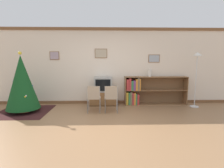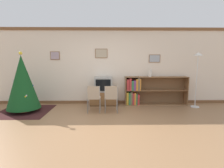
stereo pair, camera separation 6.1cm
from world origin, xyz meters
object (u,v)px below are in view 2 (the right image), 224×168
(television, at_px, (103,84))
(bookshelf, at_px, (144,91))
(folding_chair_left, at_px, (94,97))
(folding_chair_right, at_px, (111,97))
(tv_console, at_px, (103,98))
(vase, at_px, (150,73))
(standing_lamp, at_px, (198,65))
(christmas_tree, at_px, (22,82))

(television, distance_m, bookshelf, 1.45)
(folding_chair_left, distance_m, folding_chair_right, 0.52)
(tv_console, xyz_separation_m, folding_chair_left, (-0.26, -0.90, 0.23))
(folding_chair_right, bearing_deg, vase, 34.47)
(folding_chair_right, xyz_separation_m, standing_lamp, (2.83, 0.56, 0.93))
(standing_lamp, bearing_deg, bookshelf, 166.64)
(folding_chair_left, distance_m, standing_lamp, 3.52)
(television, xyz_separation_m, bookshelf, (1.43, 0.06, -0.24))
(tv_console, distance_m, vase, 1.87)
(christmas_tree, height_order, folding_chair_right, christmas_tree)
(television, bearing_deg, tv_console, 90.00)
(christmas_tree, xyz_separation_m, standing_lamp, (5.51, 0.42, 0.50))
(television, xyz_separation_m, standing_lamp, (3.09, -0.33, 0.67))
(folding_chair_right, relative_size, standing_lamp, 0.45)
(folding_chair_left, height_order, standing_lamp, standing_lamp)
(christmas_tree, distance_m, bookshelf, 3.95)
(tv_console, xyz_separation_m, vase, (1.64, 0.05, 0.89))
(television, bearing_deg, folding_chair_right, -73.81)
(television, distance_m, folding_chair_right, 0.97)
(christmas_tree, bearing_deg, folding_chair_left, -3.82)
(christmas_tree, bearing_deg, tv_console, 17.32)
(folding_chair_left, bearing_deg, tv_console, 73.86)
(christmas_tree, height_order, tv_console, christmas_tree)
(tv_console, distance_m, standing_lamp, 3.32)
(folding_chair_left, bearing_deg, television, 73.81)
(tv_console, distance_m, television, 0.49)
(television, xyz_separation_m, folding_chair_right, (0.26, -0.89, -0.26))
(television, bearing_deg, vase, 1.88)
(television, bearing_deg, bookshelf, 2.40)
(bookshelf, xyz_separation_m, vase, (0.21, -0.01, 0.64))
(vase, height_order, standing_lamp, standing_lamp)
(christmas_tree, relative_size, tv_console, 1.87)
(christmas_tree, relative_size, standing_lamp, 0.99)
(standing_lamp, bearing_deg, folding_chair_left, -170.50)
(television, relative_size, bookshelf, 0.28)
(folding_chair_left, bearing_deg, christmas_tree, 176.18)
(folding_chair_left, xyz_separation_m, standing_lamp, (3.35, 0.56, 0.93))
(christmas_tree, height_order, standing_lamp, standing_lamp)
(folding_chair_right, xyz_separation_m, vase, (1.38, 0.95, 0.66))
(folding_chair_left, height_order, vase, vase)
(bookshelf, bearing_deg, tv_console, -177.70)
(vase, bearing_deg, television, -178.12)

